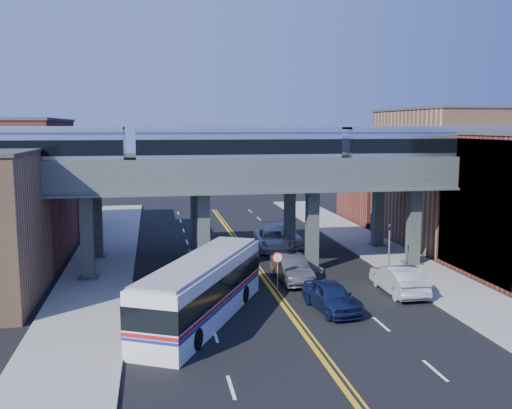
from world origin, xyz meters
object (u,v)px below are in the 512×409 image
(transit_train, at_px, (239,147))
(car_lane_d, at_px, (283,235))
(car_parked_curb, at_px, (399,279))
(transit_bus, at_px, (202,290))
(car_lane_a, at_px, (331,296))
(car_lane_b, at_px, (292,269))
(stop_sign, at_px, (278,265))
(car_lane_c, at_px, (273,240))
(traffic_signal, at_px, (389,242))

(transit_train, relative_size, car_lane_d, 6.92)
(car_parked_curb, bearing_deg, car_lane_d, -74.85)
(transit_bus, distance_m, car_lane_d, 20.78)
(transit_train, distance_m, car_lane_a, 13.06)
(transit_train, relative_size, car_lane_b, 8.20)
(transit_train, relative_size, transit_bus, 3.48)
(car_lane_b, height_order, car_parked_curb, car_parked_curb)
(car_lane_b, bearing_deg, stop_sign, -125.90)
(car_lane_a, bearing_deg, transit_train, 106.15)
(car_lane_d, bearing_deg, car_parked_curb, -77.40)
(stop_sign, xyz_separation_m, car_lane_d, (3.63, 14.23, -0.83))
(transit_train, bearing_deg, car_lane_b, -40.92)
(transit_bus, xyz_separation_m, car_lane_b, (6.73, 6.77, -0.80))
(transit_bus, bearing_deg, car_lane_a, -61.46)
(car_lane_c, xyz_separation_m, car_parked_curb, (5.22, -14.12, 0.05))
(stop_sign, bearing_deg, transit_bus, -138.97)
(stop_sign, distance_m, car_lane_b, 2.81)
(stop_sign, distance_m, transit_bus, 6.94)
(stop_sign, height_order, car_lane_b, stop_sign)
(car_lane_d, height_order, car_parked_curb, car_lane_d)
(transit_bus, relative_size, car_lane_c, 2.04)
(transit_bus, height_order, car_lane_a, transit_bus)
(traffic_signal, bearing_deg, stop_sign, -161.37)
(transit_bus, relative_size, car_lane_b, 2.35)
(car_lane_c, bearing_deg, car_lane_b, -91.17)
(stop_sign, bearing_deg, traffic_signal, 18.63)
(car_lane_b, bearing_deg, car_lane_a, -85.51)
(stop_sign, xyz_separation_m, car_parked_curb, (7.55, -1.70, -0.84))
(stop_sign, relative_size, car_lane_a, 0.53)
(stop_sign, relative_size, car_lane_b, 0.49)
(car_lane_c, relative_size, car_parked_curb, 1.12)
(car_lane_c, bearing_deg, stop_sign, -97.15)
(car_lane_b, relative_size, car_parked_curb, 0.97)
(traffic_signal, height_order, transit_bus, traffic_signal)
(car_lane_a, bearing_deg, stop_sign, 110.60)
(car_lane_a, relative_size, car_lane_c, 0.80)
(traffic_signal, bearing_deg, car_lane_c, 124.89)
(stop_sign, relative_size, traffic_signal, 0.64)
(transit_bus, relative_size, car_parked_curb, 2.28)
(car_parked_curb, bearing_deg, traffic_signal, -104.69)
(car_lane_a, distance_m, car_lane_d, 18.57)
(traffic_signal, relative_size, car_parked_curb, 0.74)
(transit_train, bearing_deg, transit_bus, -110.24)
(traffic_signal, bearing_deg, car_lane_d, 115.16)
(car_lane_d, relative_size, car_parked_curb, 1.15)
(car_lane_a, xyz_separation_m, car_lane_d, (1.41, 18.51, 0.08))
(car_parked_curb, bearing_deg, stop_sign, -11.38)
(traffic_signal, xyz_separation_m, car_lane_b, (-7.40, -0.78, -1.41))
(car_lane_c, relative_size, car_lane_d, 0.98)
(car_parked_curb, bearing_deg, car_lane_a, 27.17)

